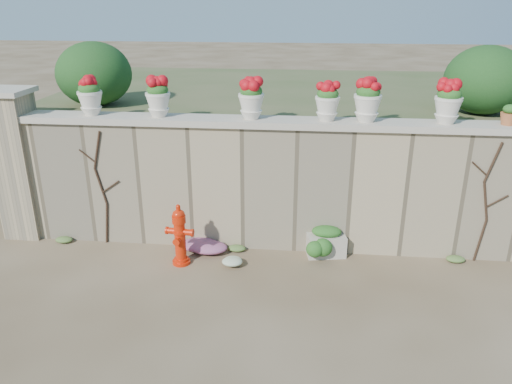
# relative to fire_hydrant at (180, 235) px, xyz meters

# --- Properties ---
(ground) EXTENTS (80.00, 80.00, 0.00)m
(ground) POSITION_rel_fire_hydrant_xyz_m (1.29, -1.02, -0.49)
(ground) COLOR brown
(ground) RESTS_ON ground
(stone_wall) EXTENTS (8.00, 0.40, 2.00)m
(stone_wall) POSITION_rel_fire_hydrant_xyz_m (1.29, 0.78, 0.51)
(stone_wall) COLOR #9D8B69
(stone_wall) RESTS_ON ground
(wall_cap) EXTENTS (8.10, 0.52, 0.10)m
(wall_cap) POSITION_rel_fire_hydrant_xyz_m (1.29, 0.78, 1.56)
(wall_cap) COLOR #BFB4A1
(wall_cap) RESTS_ON stone_wall
(gate_pillar) EXTENTS (0.72, 0.72, 2.48)m
(gate_pillar) POSITION_rel_fire_hydrant_xyz_m (-2.86, 0.78, 0.77)
(gate_pillar) COLOR #9D8B69
(gate_pillar) RESTS_ON ground
(raised_fill) EXTENTS (9.00, 6.00, 2.00)m
(raised_fill) POSITION_rel_fire_hydrant_xyz_m (1.29, 3.98, 0.51)
(raised_fill) COLOR #384C23
(raised_fill) RESTS_ON ground
(back_shrub_left) EXTENTS (1.30, 1.30, 1.10)m
(back_shrub_left) POSITION_rel_fire_hydrant_xyz_m (-1.91, 1.98, 2.06)
(back_shrub_left) COLOR #143814
(back_shrub_left) RESTS_ON raised_fill
(back_shrub_right) EXTENTS (1.30, 1.30, 1.10)m
(back_shrub_right) POSITION_rel_fire_hydrant_xyz_m (4.69, 1.98, 2.06)
(back_shrub_right) COLOR #143814
(back_shrub_right) RESTS_ON raised_fill
(vine_left) EXTENTS (0.60, 0.04, 1.91)m
(vine_left) POSITION_rel_fire_hydrant_xyz_m (-1.38, 0.56, 0.50)
(vine_left) COLOR black
(vine_left) RESTS_ON ground
(vine_right) EXTENTS (0.60, 0.04, 1.91)m
(vine_right) POSITION_rel_fire_hydrant_xyz_m (4.52, 0.56, 0.50)
(vine_right) COLOR black
(vine_right) RESTS_ON ground
(fire_hydrant) EXTENTS (0.42, 0.30, 0.97)m
(fire_hydrant) POSITION_rel_fire_hydrant_xyz_m (0.00, 0.00, 0.00)
(fire_hydrant) COLOR red
(fire_hydrant) RESTS_ON ground
(planter_box) EXTENTS (0.64, 0.44, 0.49)m
(planter_box) POSITION_rel_fire_hydrant_xyz_m (2.21, 0.51, -0.26)
(planter_box) COLOR #BFB4A1
(planter_box) RESTS_ON ground
(green_shrub) EXTENTS (0.54, 0.48, 0.51)m
(green_shrub) POSITION_rel_fire_hydrant_xyz_m (2.13, 0.26, -0.23)
(green_shrub) COLOR #1E5119
(green_shrub) RESTS_ON ground
(magenta_clump) EXTENTS (0.85, 0.56, 0.23)m
(magenta_clump) POSITION_rel_fire_hydrant_xyz_m (0.22, 0.37, -0.37)
(magenta_clump) COLOR #D129B1
(magenta_clump) RESTS_ON ground
(white_flowers) EXTENTS (0.54, 0.43, 0.19)m
(white_flowers) POSITION_rel_fire_hydrant_xyz_m (0.88, -0.00, -0.39)
(white_flowers) COLOR white
(white_flowers) RESTS_ON ground
(urn_pot_0) EXTENTS (0.38, 0.38, 0.59)m
(urn_pot_0) POSITION_rel_fire_hydrant_xyz_m (-1.49, 0.78, 1.90)
(urn_pot_0) COLOR silver
(urn_pot_0) RESTS_ON wall_cap
(urn_pot_1) EXTENTS (0.37, 0.37, 0.59)m
(urn_pot_1) POSITION_rel_fire_hydrant_xyz_m (-0.42, 0.78, 1.90)
(urn_pot_1) COLOR silver
(urn_pot_1) RESTS_ON wall_cap
(urn_pot_2) EXTENTS (0.38, 0.38, 0.60)m
(urn_pot_2) POSITION_rel_fire_hydrant_xyz_m (1.00, 0.78, 1.91)
(urn_pot_2) COLOR silver
(urn_pot_2) RESTS_ON wall_cap
(urn_pot_3) EXTENTS (0.36, 0.36, 0.57)m
(urn_pot_3) POSITION_rel_fire_hydrant_xyz_m (2.12, 0.78, 1.89)
(urn_pot_3) COLOR silver
(urn_pot_3) RESTS_ON wall_cap
(urn_pot_4) EXTENTS (0.40, 0.40, 0.63)m
(urn_pot_4) POSITION_rel_fire_hydrant_xyz_m (2.70, 0.78, 1.92)
(urn_pot_4) COLOR silver
(urn_pot_4) RESTS_ON wall_cap
(urn_pot_5) EXTENTS (0.39, 0.39, 0.61)m
(urn_pot_5) POSITION_rel_fire_hydrant_xyz_m (3.83, 0.78, 1.92)
(urn_pot_5) COLOR silver
(urn_pot_5) RESTS_ON wall_cap
(terracotta_pot) EXTENTS (0.24, 0.24, 0.28)m
(terracotta_pot) POSITION_rel_fire_hydrant_xyz_m (4.69, 0.78, 1.74)
(terracotta_pot) COLOR #A95D33
(terracotta_pot) RESTS_ON wall_cap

